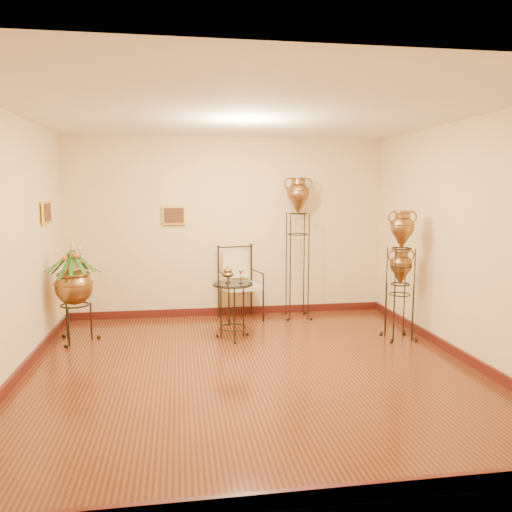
{
  "coord_description": "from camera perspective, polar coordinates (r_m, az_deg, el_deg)",
  "views": [
    {
      "loc": [
        -0.77,
        -5.32,
        1.98
      ],
      "look_at": [
        0.25,
        1.3,
        1.1
      ],
      "focal_mm": 35.0,
      "sensor_mm": 36.0,
      "label": 1
    }
  ],
  "objects": [
    {
      "name": "planter_urn",
      "position": [
        6.94,
        -20.11,
        -2.81
      ],
      "size": [
        0.92,
        0.92,
        1.42
      ],
      "rotation": [
        0.0,
        0.0,
        0.25
      ],
      "color": "black",
      "rests_on": "ground"
    },
    {
      "name": "ground",
      "position": [
        5.73,
        -0.5,
        -12.74
      ],
      "size": [
        5.0,
        5.0,
        0.0
      ],
      "primitive_type": "plane",
      "color": "brown",
      "rests_on": "ground"
    },
    {
      "name": "side_table",
      "position": [
        6.71,
        -2.65,
        -6.16
      ],
      "size": [
        0.65,
        0.65,
        0.96
      ],
      "rotation": [
        0.0,
        0.0,
        -0.29
      ],
      "color": "black",
      "rests_on": "ground"
    },
    {
      "name": "amphora_mid",
      "position": [
        6.87,
        16.18,
        -2.02
      ],
      "size": [
        0.39,
        0.39,
        1.74
      ],
      "rotation": [
        0.0,
        0.0,
        -0.01
      ],
      "color": "black",
      "rests_on": "ground"
    },
    {
      "name": "amphora_short",
      "position": [
        7.01,
        16.11,
        -4.11
      ],
      "size": [
        0.37,
        0.37,
        1.22
      ],
      "rotation": [
        0.0,
        0.0,
        0.0
      ],
      "color": "black",
      "rests_on": "ground"
    },
    {
      "name": "amphora_tall",
      "position": [
        7.73,
        4.76,
        1.12
      ],
      "size": [
        0.46,
        0.46,
        2.2
      ],
      "rotation": [
        0.0,
        0.0,
        0.07
      ],
      "color": "black",
      "rests_on": "ground"
    },
    {
      "name": "armchair",
      "position": [
        7.66,
        -1.77,
        -3.17
      ],
      "size": [
        0.75,
        0.71,
        1.13
      ],
      "rotation": [
        0.0,
        0.0,
        0.22
      ],
      "color": "black",
      "rests_on": "ground"
    },
    {
      "name": "room_shell",
      "position": [
        5.39,
        -0.59,
        4.84
      ],
      "size": [
        5.02,
        5.02,
        2.81
      ],
      "color": "beige",
      "rests_on": "ground"
    }
  ]
}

